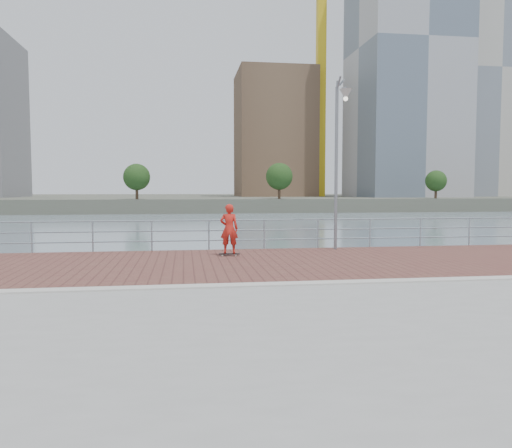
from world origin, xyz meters
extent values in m
plane|color=slate|center=(0.00, 0.00, -2.00)|extent=(400.00, 400.00, 0.00)
cube|color=gray|center=(0.00, -5.00, -1.00)|extent=(40.00, 24.00, 2.00)
cube|color=brown|center=(0.00, 3.60, 0.01)|extent=(40.00, 6.80, 0.02)
cube|color=#B7B5AD|center=(0.00, 0.00, 0.03)|extent=(40.00, 0.40, 0.06)
cube|color=#4C5142|center=(0.00, 122.50, -0.75)|extent=(320.00, 95.00, 2.50)
cylinder|color=#8C9EA8|center=(-7.18, 7.00, 0.55)|extent=(0.06, 0.06, 1.10)
cylinder|color=#8C9EA8|center=(-5.13, 7.00, 0.55)|extent=(0.06, 0.06, 1.10)
cylinder|color=#8C9EA8|center=(-3.08, 7.00, 0.55)|extent=(0.06, 0.06, 1.10)
cylinder|color=#8C9EA8|center=(-1.03, 7.00, 0.55)|extent=(0.06, 0.06, 1.10)
cylinder|color=#8C9EA8|center=(1.03, 7.00, 0.55)|extent=(0.06, 0.06, 1.10)
cylinder|color=#8C9EA8|center=(3.08, 7.00, 0.55)|extent=(0.06, 0.06, 1.10)
cylinder|color=#8C9EA8|center=(5.13, 7.00, 0.55)|extent=(0.06, 0.06, 1.10)
cylinder|color=#8C9EA8|center=(7.18, 7.00, 0.55)|extent=(0.06, 0.06, 1.10)
cylinder|color=#8C9EA8|center=(9.24, 7.00, 0.55)|extent=(0.06, 0.06, 1.10)
cylinder|color=#8C9EA8|center=(0.00, 7.00, 1.10)|extent=(39.00, 0.05, 0.05)
cylinder|color=#8C9EA8|center=(0.00, 7.00, 0.73)|extent=(39.00, 0.05, 0.05)
cylinder|color=#8C9EA8|center=(0.00, 7.00, 0.36)|extent=(39.00, 0.05, 0.05)
cylinder|color=gray|center=(3.61, 6.50, 2.96)|extent=(0.12, 0.12, 5.93)
cylinder|color=gray|center=(3.61, 6.01, 5.93)|extent=(0.07, 0.99, 0.07)
cone|color=#B2B2AD|center=(3.61, 5.51, 5.73)|extent=(0.43, 0.43, 0.35)
cube|color=black|center=(-0.44, 5.19, 0.09)|extent=(0.72, 0.27, 0.03)
cylinder|color=beige|center=(-0.67, 5.16, 0.05)|extent=(0.06, 0.04, 0.05)
cylinder|color=beige|center=(-0.23, 5.10, 0.05)|extent=(0.06, 0.04, 0.05)
cylinder|color=beige|center=(-0.66, 5.29, 0.05)|extent=(0.06, 0.04, 0.05)
cylinder|color=beige|center=(-0.21, 5.23, 0.05)|extent=(0.06, 0.04, 0.05)
imported|color=red|center=(-0.44, 5.19, 0.93)|extent=(0.65, 0.47, 1.64)
cube|color=gold|center=(30.00, 104.00, 25.50)|extent=(2.00, 2.00, 50.00)
cube|color=brown|center=(20.00, 110.00, 15.56)|extent=(18.00, 18.00, 30.11)
cube|color=#9E9EA3|center=(48.00, 98.00, 33.71)|extent=(22.00, 22.00, 66.43)
cube|color=#B2ADA3|center=(72.00, 108.00, 30.85)|extent=(20.00, 20.00, 60.69)
cylinder|color=#473323|center=(-10.00, 77.00, 2.29)|extent=(0.50, 0.50, 3.58)
sphere|color=#193814|center=(-10.00, 77.00, 4.33)|extent=(4.60, 4.60, 4.60)
cylinder|color=#473323|center=(15.00, 77.00, 2.38)|extent=(0.50, 0.50, 3.76)
sphere|color=#193814|center=(15.00, 77.00, 4.53)|extent=(4.83, 4.83, 4.83)
cylinder|color=#473323|center=(45.00, 77.00, 2.04)|extent=(0.50, 0.50, 3.08)
sphere|color=#193814|center=(45.00, 77.00, 3.80)|extent=(3.96, 3.96, 3.96)
camera|label=1|loc=(-1.90, -11.23, 2.23)|focal=35.00mm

